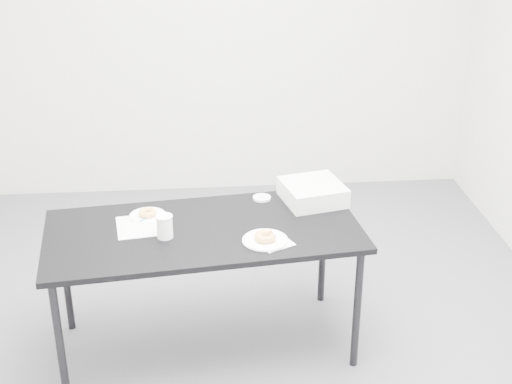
{
  "coord_description": "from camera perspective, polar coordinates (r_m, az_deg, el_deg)",
  "views": [
    {
      "loc": [
        -0.16,
        -3.42,
        2.48
      ],
      "look_at": [
        0.13,
        0.02,
        0.87
      ],
      "focal_mm": 50.0,
      "sensor_mm": 36.0,
      "label": 1
    }
  ],
  "objects": [
    {
      "name": "scorecard",
      "position": [
        3.77,
        -9.5,
        -2.72
      ],
      "size": [
        0.24,
        0.29,
        0.0
      ],
      "primitive_type": "cube",
      "rotation": [
        0.0,
        0.0,
        0.14
      ],
      "color": "white",
      "rests_on": "table"
    },
    {
      "name": "donut_far",
      "position": [
        3.86,
        -8.68,
        -1.65
      ],
      "size": [
        0.12,
        0.12,
        0.03
      ],
      "primitive_type": "torus",
      "rotation": [
        0.0,
        0.0,
        0.38
      ],
      "color": "gold",
      "rests_on": "plate_far"
    },
    {
      "name": "plate_near",
      "position": [
        3.58,
        0.74,
        -3.88
      ],
      "size": [
        0.23,
        0.23,
        0.01
      ],
      "primitive_type": "cylinder",
      "color": "white",
      "rests_on": "napkin"
    },
    {
      "name": "bakery_box",
      "position": [
        3.99,
        4.56,
        -0.01
      ],
      "size": [
        0.38,
        0.38,
        0.11
      ],
      "primitive_type": "cube",
      "rotation": [
        0.0,
        0.0,
        0.23
      ],
      "color": "silver",
      "rests_on": "table"
    },
    {
      "name": "napkin",
      "position": [
        3.57,
        1.44,
        -4.03
      ],
      "size": [
        0.22,
        0.22,
        0.0
      ],
      "primitive_type": "cube",
      "rotation": [
        0.0,
        0.0,
        0.47
      ],
      "color": "white",
      "rests_on": "table"
    },
    {
      "name": "plate_far",
      "position": [
        3.87,
        -8.66,
        -1.89
      ],
      "size": [
        0.2,
        0.2,
        0.01
      ],
      "primitive_type": "cylinder",
      "color": "white",
      "rests_on": "table"
    },
    {
      "name": "wall_back",
      "position": [
        5.54,
        -3.2,
        13.21
      ],
      "size": [
        4.0,
        0.02,
        2.7
      ],
      "primitive_type": "cube",
      "color": "silver",
      "rests_on": "floor"
    },
    {
      "name": "pen",
      "position": [
        3.84,
        -8.67,
        -2.04
      ],
      "size": [
        0.08,
        0.1,
        0.01
      ],
      "primitive_type": "cylinder",
      "rotation": [
        0.0,
        1.57,
        0.89
      ],
      "color": "#0C7E8E",
      "rests_on": "scorecard"
    },
    {
      "name": "logo_patch",
      "position": [
        3.86,
        -8.38,
        -1.98
      ],
      "size": [
        0.05,
        0.05,
        0.0
      ],
      "primitive_type": "cube",
      "rotation": [
        0.0,
        0.0,
        0.14
      ],
      "color": "green",
      "rests_on": "scorecard"
    },
    {
      "name": "cup_lid",
      "position": [
        4.02,
        0.47,
        -0.47
      ],
      "size": [
        0.1,
        0.1,
        0.01
      ],
      "primitive_type": "cylinder",
      "color": "silver",
      "rests_on": "table"
    },
    {
      "name": "table",
      "position": [
        3.74,
        -4.21,
        -3.7
      ],
      "size": [
        1.7,
        0.94,
        0.74
      ],
      "rotation": [
        0.0,
        0.0,
        0.11
      ],
      "color": "black",
      "rests_on": "floor"
    },
    {
      "name": "floor",
      "position": [
        4.22,
        -1.82,
        -10.92
      ],
      "size": [
        4.0,
        4.0,
        0.0
      ],
      "primitive_type": "plane",
      "color": "#535258",
      "rests_on": "ground"
    },
    {
      "name": "coffee_cup",
      "position": [
        3.62,
        -7.32,
        -2.76
      ],
      "size": [
        0.08,
        0.08,
        0.12
      ],
      "primitive_type": "cylinder",
      "color": "white",
      "rests_on": "table"
    },
    {
      "name": "donut_near",
      "position": [
        3.57,
        0.74,
        -3.58
      ],
      "size": [
        0.14,
        0.14,
        0.04
      ],
      "primitive_type": "torus",
      "rotation": [
        0.0,
        0.0,
        0.33
      ],
      "color": "gold",
      "rests_on": "plate_near"
    }
  ]
}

